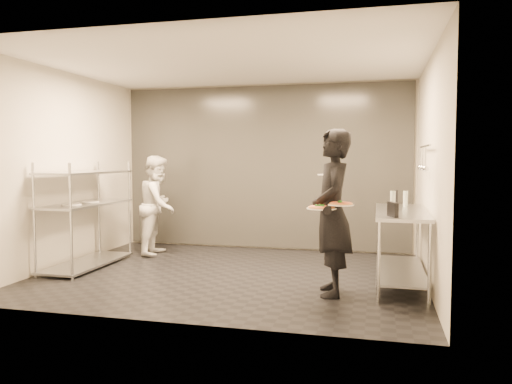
% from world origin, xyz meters
% --- Properties ---
extents(room_shell, '(5.00, 4.00, 2.80)m').
position_xyz_m(room_shell, '(0.00, 1.18, 1.40)').
color(room_shell, black).
rests_on(room_shell, ground).
extents(pass_rack, '(0.60, 1.60, 1.50)m').
position_xyz_m(pass_rack, '(-2.15, -0.00, 0.77)').
color(pass_rack, silver).
rests_on(pass_rack, ground).
extents(prep_counter, '(0.60, 1.80, 0.92)m').
position_xyz_m(prep_counter, '(2.18, 0.00, 0.63)').
color(prep_counter, silver).
rests_on(prep_counter, ground).
extents(utensil_rail, '(0.07, 1.20, 0.31)m').
position_xyz_m(utensil_rail, '(2.43, -0.00, 1.55)').
color(utensil_rail, silver).
rests_on(utensil_rail, room_shell).
extents(waiter, '(0.57, 0.76, 1.89)m').
position_xyz_m(waiter, '(1.40, -0.65, 0.94)').
color(waiter, black).
rests_on(waiter, ground).
extents(chef, '(0.68, 0.83, 1.59)m').
position_xyz_m(chef, '(-1.55, 1.10, 0.80)').
color(chef, silver).
rests_on(chef, ground).
extents(pizza_plate_near, '(0.33, 0.33, 0.05)m').
position_xyz_m(pizza_plate_near, '(1.30, -0.85, 1.02)').
color(pizza_plate_near, silver).
rests_on(pizza_plate_near, waiter).
extents(pizza_plate_far, '(0.28, 0.28, 0.05)m').
position_xyz_m(pizza_plate_far, '(1.51, -0.88, 1.06)').
color(pizza_plate_far, silver).
rests_on(pizza_plate_far, waiter).
extents(salad_plate, '(0.27, 0.27, 0.07)m').
position_xyz_m(salad_plate, '(1.33, -0.39, 1.38)').
color(salad_plate, silver).
rests_on(salad_plate, waiter).
extents(pos_monitor, '(0.12, 0.23, 0.16)m').
position_xyz_m(pos_monitor, '(2.06, -0.72, 1.00)').
color(pos_monitor, black).
rests_on(pos_monitor, prep_counter).
extents(bottle_green, '(0.06, 0.06, 0.23)m').
position_xyz_m(bottle_green, '(2.08, 0.11, 1.04)').
color(bottle_green, '#929F93').
rests_on(bottle_green, prep_counter).
extents(bottle_clear, '(0.06, 0.06, 0.20)m').
position_xyz_m(bottle_clear, '(2.25, 0.54, 1.02)').
color(bottle_clear, '#929F93').
rests_on(bottle_clear, prep_counter).
extents(bottle_dark, '(0.06, 0.06, 0.20)m').
position_xyz_m(bottle_dark, '(2.14, 0.76, 1.02)').
color(bottle_dark, black).
rests_on(bottle_dark, prep_counter).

